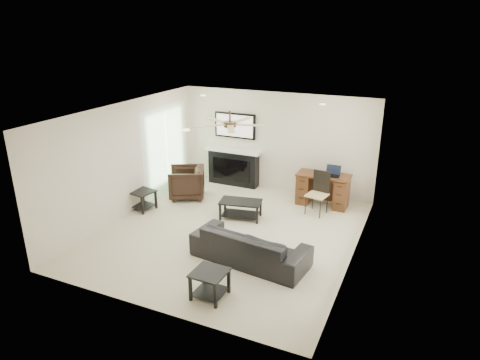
{
  "coord_description": "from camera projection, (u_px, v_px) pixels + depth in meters",
  "views": [
    {
      "loc": [
        3.45,
        -7.11,
        4.05
      ],
      "look_at": [
        0.07,
        0.4,
        1.03
      ],
      "focal_mm": 32.0,
      "sensor_mm": 36.0,
      "label": 1
    }
  ],
  "objects": [
    {
      "name": "desk_chair",
      "position": [
        317.0,
        194.0,
        9.52
      ],
      "size": [
        0.5,
        0.51,
        0.97
      ],
      "primitive_type": "cube",
      "rotation": [
        0.0,
        0.0,
        -0.2
      ],
      "color": "black",
      "rests_on": "ground"
    },
    {
      "name": "room_shell",
      "position": [
        238.0,
        154.0,
        8.22
      ],
      "size": [
        5.5,
        5.54,
        2.52
      ],
      "color": "beige",
      "rests_on": "ground"
    },
    {
      "name": "end_table_left",
      "position": [
        143.0,
        200.0,
        9.84
      ],
      "size": [
        0.58,
        0.58,
        0.45
      ],
      "primitive_type": "cube",
      "rotation": [
        0.0,
        0.0,
        -0.18
      ],
      "color": "black",
      "rests_on": "ground"
    },
    {
      "name": "end_table_near",
      "position": [
        210.0,
        284.0,
        6.67
      ],
      "size": [
        0.53,
        0.53,
        0.45
      ],
      "primitive_type": "cube",
      "rotation": [
        0.0,
        0.0,
        -0.03
      ],
      "color": "black",
      "rests_on": "ground"
    },
    {
      "name": "desk",
      "position": [
        323.0,
        190.0,
        10.03
      ],
      "size": [
        1.22,
        0.56,
        0.76
      ],
      "primitive_type": "cube",
      "color": "#3D220F",
      "rests_on": "ground"
    },
    {
      "name": "coffee_table",
      "position": [
        241.0,
        209.0,
        9.41
      ],
      "size": [
        0.98,
        0.67,
        0.4
      ],
      "primitive_type": "cube",
      "rotation": [
        0.0,
        0.0,
        0.2
      ],
      "color": "black",
      "rests_on": "ground"
    },
    {
      "name": "armchair",
      "position": [
        187.0,
        183.0,
        10.47
      ],
      "size": [
        1.12,
        1.11,
        0.77
      ],
      "primitive_type": "imported",
      "rotation": [
        0.0,
        0.0,
        -1.1
      ],
      "color": "black",
      "rests_on": "ground"
    },
    {
      "name": "sofa",
      "position": [
        250.0,
        246.0,
        7.65
      ],
      "size": [
        2.21,
        1.09,
        0.62
      ],
      "primitive_type": "imported",
      "rotation": [
        0.0,
        0.0,
        3.02
      ],
      "color": "black",
      "rests_on": "ground"
    },
    {
      "name": "laptop",
      "position": [
        333.0,
        171.0,
        9.76
      ],
      "size": [
        0.33,
        0.24,
        0.23
      ],
      "primitive_type": "cube",
      "color": "black",
      "rests_on": "desk"
    },
    {
      "name": "fireplace_unit",
      "position": [
        233.0,
        150.0,
        11.11
      ],
      "size": [
        1.52,
        0.34,
        1.91
      ],
      "primitive_type": "cube",
      "color": "black",
      "rests_on": "ground"
    }
  ]
}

